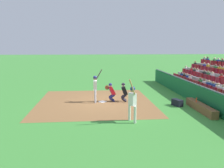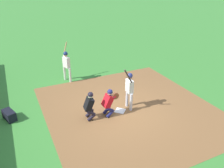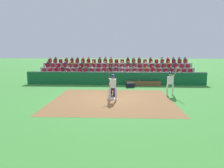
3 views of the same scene
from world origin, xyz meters
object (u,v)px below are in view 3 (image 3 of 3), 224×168
(catcher_crouching, at_px, (112,87))
(on_deck_batter, at_px, (171,81))
(dugout_bench, at_px, (143,84))
(equipment_duffel_bag, at_px, (130,85))
(home_plate_umpire, at_px, (114,85))
(water_bottle_on_bench, at_px, (139,80))
(home_plate_marker, at_px, (112,98))
(batter_at_plate, at_px, (113,84))

(catcher_crouching, xyz_separation_m, on_deck_batter, (-4.36, -0.69, 0.40))
(dugout_bench, height_order, equipment_duffel_bag, dugout_bench)
(catcher_crouching, distance_m, dugout_bench, 5.70)
(catcher_crouching, height_order, dugout_bench, catcher_crouching)
(catcher_crouching, height_order, equipment_duffel_bag, catcher_crouching)
(catcher_crouching, xyz_separation_m, dugout_bench, (-2.79, -4.95, -0.49))
(home_plate_umpire, relative_size, water_bottle_on_bench, 5.18)
(dugout_bench, relative_size, on_deck_batter, 1.50)
(home_plate_marker, relative_size, dugout_bench, 0.13)
(catcher_crouching, height_order, water_bottle_on_bench, catcher_crouching)
(batter_at_plate, xyz_separation_m, catcher_crouching, (0.12, -1.07, -0.40))
(catcher_crouching, distance_m, water_bottle_on_bench, 5.41)
(home_plate_marker, height_order, dugout_bench, dugout_bench)
(home_plate_marker, xyz_separation_m, equipment_duffel_bag, (-1.43, -4.63, 0.19))
(batter_at_plate, bearing_deg, equipment_duffel_bag, -105.27)
(home_plate_marker, bearing_deg, on_deck_batter, -163.18)
(home_plate_marker, bearing_deg, catcher_crouching, -82.35)
(home_plate_umpire, height_order, equipment_duffel_bag, home_plate_umpire)
(batter_at_plate, relative_size, catcher_crouching, 1.69)
(equipment_duffel_bag, bearing_deg, catcher_crouching, 49.41)
(catcher_crouching, height_order, home_plate_umpire, home_plate_umpire)
(catcher_crouching, bearing_deg, on_deck_batter, -170.98)
(home_plate_marker, relative_size, catcher_crouching, 0.34)
(dugout_bench, distance_m, water_bottle_on_bench, 0.57)
(catcher_crouching, relative_size, dugout_bench, 0.39)
(batter_at_plate, bearing_deg, home_plate_marker, -85.49)
(on_deck_batter, bearing_deg, dugout_bench, -69.77)
(water_bottle_on_bench, xyz_separation_m, on_deck_batter, (-2.01, 4.18, 0.54))
(batter_at_plate, distance_m, catcher_crouching, 1.15)
(batter_at_plate, bearing_deg, on_deck_batter, -157.43)
(catcher_crouching, bearing_deg, batter_at_plate, 96.27)
(batter_at_plate, height_order, on_deck_batter, on_deck_batter)
(home_plate_marker, height_order, home_plate_umpire, home_plate_umpire)
(water_bottle_on_bench, bearing_deg, batter_at_plate, 69.44)
(batter_at_plate, distance_m, dugout_bench, 6.64)
(on_deck_batter, bearing_deg, catcher_crouching, 9.02)
(home_plate_umpire, bearing_deg, catcher_crouching, 83.77)
(home_plate_marker, bearing_deg, water_bottle_on_bench, -112.49)
(batter_at_plate, xyz_separation_m, home_plate_umpire, (0.02, -1.92, -0.40))
(batter_at_plate, height_order, water_bottle_on_bench, batter_at_plate)
(water_bottle_on_bench, distance_m, equipment_duffel_bag, 1.24)
(batter_at_plate, bearing_deg, water_bottle_on_bench, -110.56)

